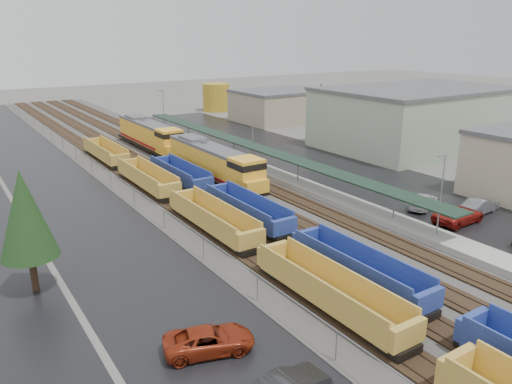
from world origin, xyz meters
TOP-DOWN VIEW (x-y plane):
  - ballast_strip at (0.00, 60.00)m, footprint 20.00×160.00m
  - trackbed at (-0.00, 60.00)m, footprint 14.60×160.00m
  - west_parking_lot at (-15.00, 60.00)m, footprint 10.00×160.00m
  - east_commuter_lot at (19.00, 50.00)m, footprint 16.00×100.00m
  - station_platform at (9.50, 50.01)m, footprint 3.00×80.00m
  - chainlink_fence at (-9.50, 58.44)m, footprint 0.08×160.04m
  - industrial_buildings at (37.76, 45.85)m, footprint 32.52×75.30m
  - distant_hills at (44.79, 210.68)m, footprint 301.00×140.00m
  - tree_west_near at (-22.00, 30.00)m, footprint 3.96×3.96m
  - tree_east at (28.00, 58.00)m, footprint 4.40×4.40m
  - locomotive_lead at (2.00, 46.96)m, footprint 3.15×20.77m
  - locomotive_trail at (2.00, 67.96)m, footprint 3.15×20.77m
  - well_string_yellow at (-6.00, 24.70)m, footprint 2.69×95.01m
  - well_string_blue at (-2.00, 17.95)m, footprint 2.65×74.25m
  - storage_tank at (31.47, 100.14)m, footprint 6.43×6.43m
  - parked_car_west_c at (-14.97, 16.76)m, footprint 3.89×5.77m
  - parked_car_east_b at (15.12, 21.77)m, footprint 2.84×5.82m
  - parked_car_east_c at (15.81, 26.58)m, footprint 3.90×5.68m
  - parked_car_east_e at (19.41, 22.31)m, footprint 2.09×4.99m

SIDE VIEW (x-z plane):
  - distant_hills at x=44.79m, z-range -12.60..12.60m
  - west_parking_lot at x=-15.00m, z-range 0.00..0.02m
  - east_commuter_lot at x=19.00m, z-range 0.00..0.02m
  - ballast_strip at x=0.00m, z-range 0.00..0.08m
  - trackbed at x=0.00m, z-range 0.05..0.27m
  - station_platform at x=9.50m, z-range -3.27..4.73m
  - parked_car_west_c at x=-14.97m, z-range 0.00..1.47m
  - parked_car_east_c at x=15.81m, z-range 0.00..1.53m
  - parked_car_east_b at x=15.12m, z-range 0.00..1.59m
  - parked_car_east_e at x=19.41m, z-range 0.00..1.60m
  - well_string_blue at x=-2.00m, z-range -0.01..2.34m
  - well_string_yellow at x=-6.00m, z-range -0.01..2.38m
  - chainlink_fence at x=-9.50m, z-range 0.60..2.62m
  - locomotive_lead at x=2.00m, z-range 0.14..4.85m
  - locomotive_trail at x=2.00m, z-range 0.14..4.85m
  - storage_tank at x=31.47m, z-range 0.00..6.43m
  - industrial_buildings at x=37.76m, z-range -0.50..9.00m
  - tree_west_near at x=-22.00m, z-range 1.32..10.32m
  - tree_east at x=28.00m, z-range 1.47..11.47m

